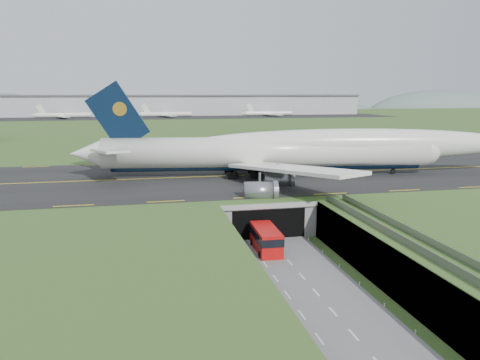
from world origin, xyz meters
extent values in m
plane|color=#3E5B24|center=(0.00, 0.00, 0.00)|extent=(900.00, 900.00, 0.00)
cube|color=gray|center=(0.00, 0.00, 3.00)|extent=(800.00, 800.00, 6.00)
cube|color=slate|center=(0.00, -7.50, 0.10)|extent=(12.00, 75.00, 0.20)
cube|color=black|center=(0.00, 33.00, 6.09)|extent=(800.00, 44.00, 0.18)
cube|color=gray|center=(0.00, 19.00, 5.50)|extent=(16.00, 22.00, 1.00)
cube|color=gray|center=(-7.00, 19.00, 3.00)|extent=(2.00, 22.00, 6.00)
cube|color=gray|center=(7.00, 19.00, 3.00)|extent=(2.00, 22.00, 6.00)
cube|color=black|center=(0.00, 14.00, 2.50)|extent=(12.00, 12.00, 5.00)
cube|color=#A8A8A3|center=(0.00, 7.95, 5.60)|extent=(17.00, 0.50, 0.80)
cube|color=#A8A8A3|center=(11.00, -18.50, 5.80)|extent=(3.00, 53.00, 0.50)
cube|color=gray|center=(9.60, -18.50, 6.55)|extent=(0.06, 53.00, 1.00)
cube|color=gray|center=(12.40, -18.50, 6.55)|extent=(0.06, 53.00, 1.00)
cylinder|color=#A8A8A3|center=(11.00, -16.00, 2.80)|extent=(0.90, 0.90, 5.60)
cylinder|color=#A8A8A3|center=(11.00, -4.00, 2.80)|extent=(0.90, 0.90, 5.60)
cylinder|color=white|center=(6.06, 31.40, 11.13)|extent=(67.61, 15.18, 6.34)
sphere|color=white|center=(39.45, 26.95, 11.13)|extent=(6.98, 6.98, 6.21)
cone|color=white|center=(-30.27, 36.24, 11.13)|extent=(7.67, 6.89, 6.02)
ellipsoid|color=white|center=(24.09, 29.00, 12.56)|extent=(72.36, 15.32, 6.66)
ellipsoid|color=black|center=(38.47, 27.08, 11.93)|extent=(4.77, 3.34, 2.22)
cylinder|color=black|center=(6.06, 31.40, 8.66)|extent=(63.79, 11.09, 2.66)
cube|color=white|center=(10.12, 46.85, 10.14)|extent=(23.60, 27.75, 2.67)
cube|color=white|center=(-23.40, 42.82, 12.62)|extent=(9.97, 11.46, 1.02)
cube|color=white|center=(5.93, 15.43, 10.14)|extent=(17.73, 30.09, 2.67)
cube|color=white|center=(-25.36, 28.09, 12.62)|extent=(7.98, 11.78, 1.02)
cube|color=black|center=(-23.89, 35.39, 18.56)|extent=(12.57, 2.25, 14.02)
cylinder|color=gold|center=(-23.40, 35.32, 20.05)|extent=(2.84, 1.05, 2.77)
cylinder|color=slate|center=(8.02, 40.63, 7.07)|extent=(5.54, 3.92, 3.27)
cylinder|color=slate|center=(4.75, 51.56, 7.07)|extent=(5.54, 3.92, 3.27)
cylinder|color=slate|center=(5.53, 21.97, 7.07)|extent=(5.54, 3.92, 3.27)
cylinder|color=slate|center=(-0.48, 12.28, 7.07)|extent=(5.54, 3.92, 3.27)
cylinder|color=black|center=(32.77, 27.84, 6.72)|extent=(1.15, 0.63, 1.09)
cube|color=black|center=(1.64, 31.99, 6.87)|extent=(6.81, 7.66, 1.39)
cube|color=red|center=(-1.92, 2.61, 1.91)|extent=(3.45, 8.64, 3.42)
cube|color=black|center=(-1.92, 2.61, 2.59)|extent=(3.52, 8.75, 1.14)
cube|color=black|center=(-1.92, 2.61, 0.48)|extent=(3.20, 8.06, 0.57)
cylinder|color=black|center=(-3.49, -0.20, 0.63)|extent=(0.43, 1.04, 1.03)
cylinder|color=black|center=(-3.32, 5.50, 0.63)|extent=(0.43, 1.04, 1.03)
cylinder|color=black|center=(-0.53, -0.29, 0.63)|extent=(0.43, 1.04, 1.03)
cylinder|color=black|center=(-0.36, 5.41, 0.63)|extent=(0.43, 1.04, 1.03)
cube|color=#B2B2B2|center=(0.00, 300.00, 13.50)|extent=(300.00, 22.00, 15.00)
cube|color=#4C4C51|center=(0.00, 300.00, 21.00)|extent=(302.00, 24.00, 1.20)
cube|color=black|center=(0.00, 270.00, 6.14)|extent=(320.00, 50.00, 0.08)
cylinder|color=white|center=(-71.19, 275.00, 8.18)|extent=(34.00, 3.20, 3.20)
cylinder|color=white|center=(-2.35, 275.00, 8.18)|extent=(34.00, 3.20, 3.20)
cylinder|color=white|center=(72.75, 275.00, 8.18)|extent=(34.00, 3.20, 3.20)
ellipsoid|color=#52635C|center=(120.00, 430.00, -4.00)|extent=(260.00, 91.00, 44.00)
ellipsoid|color=#52635C|center=(320.00, 430.00, -4.00)|extent=(180.00, 63.00, 60.00)
camera|label=1|loc=(-19.26, -61.48, 23.27)|focal=35.00mm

